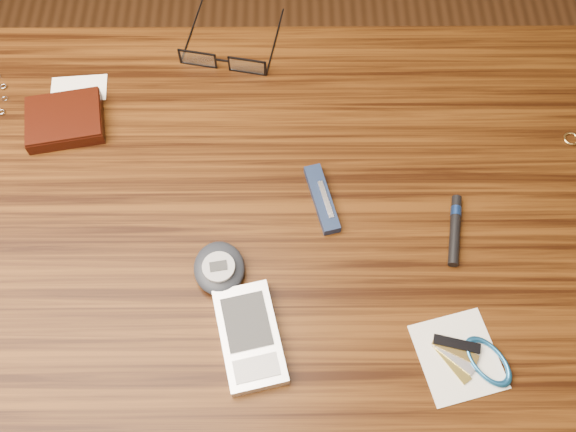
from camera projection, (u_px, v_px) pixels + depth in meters
name	position (u px, v px, depth m)	size (l,w,h in m)	color
ground	(269.00, 385.00, 1.44)	(3.80, 3.80, 0.00)	#472814
desk	(257.00, 274.00, 0.87)	(1.00, 0.70, 0.75)	#3C1E09
wallet_and_card	(65.00, 119.00, 0.85)	(0.11, 0.14, 0.02)	black
eyeglasses	(224.00, 59.00, 0.90)	(0.15, 0.15, 0.03)	black
gold_ring	(571.00, 139.00, 0.85)	(0.02, 0.02, 0.00)	tan
pda_phone	(250.00, 336.00, 0.72)	(0.09, 0.13, 0.02)	silver
pedometer	(219.00, 268.00, 0.75)	(0.07, 0.08, 0.03)	#20242C
notepad_keys	(473.00, 359.00, 0.71)	(0.12, 0.11, 0.01)	silver
pocket_knife	(322.00, 199.00, 0.80)	(0.04, 0.10, 0.01)	#131E3A
black_blue_pen	(455.00, 228.00, 0.78)	(0.03, 0.09, 0.01)	black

